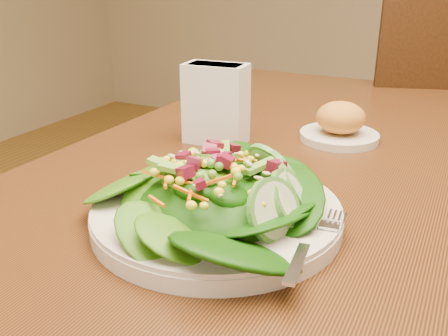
{
  "coord_description": "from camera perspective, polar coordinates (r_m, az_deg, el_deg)",
  "views": [
    {
      "loc": [
        0.18,
        -0.74,
        1.05
      ],
      "look_at": [
        -0.08,
        -0.23,
        0.82
      ],
      "focal_mm": 40.0,
      "sensor_mm": 36.0,
      "label": 1
    }
  ],
  "objects": [
    {
      "name": "bread_plate",
      "position": [
        0.94,
        13.12,
        4.83
      ],
      "size": [
        0.14,
        0.14,
        0.07
      ],
      "color": "beige",
      "rests_on": "dining_table"
    },
    {
      "name": "napkin_holder",
      "position": [
        0.89,
        -0.93,
        7.58
      ],
      "size": [
        0.11,
        0.07,
        0.14
      ],
      "rotation": [
        0.0,
        0.0,
        0.09
      ],
      "color": "white",
      "rests_on": "dining_table"
    },
    {
      "name": "chair_far",
      "position": [
        1.65,
        22.96,
        2.01
      ],
      "size": [
        0.59,
        0.59,
        1.01
      ],
      "rotation": [
        0.0,
        0.0,
        3.46
      ],
      "color": "black",
      "rests_on": "ground_plane"
    },
    {
      "name": "salad_plate",
      "position": [
        0.61,
        0.02,
        -3.71
      ],
      "size": [
        0.31,
        0.31,
        0.09
      ],
      "rotation": [
        0.0,
        0.0,
        -0.41
      ],
      "color": "beige",
      "rests_on": "dining_table"
    },
    {
      "name": "dining_table",
      "position": [
        0.86,
        11.84,
        -6.23
      ],
      "size": [
        0.9,
        1.4,
        0.75
      ],
      "color": "#533013",
      "rests_on": "ground_plane"
    }
  ]
}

